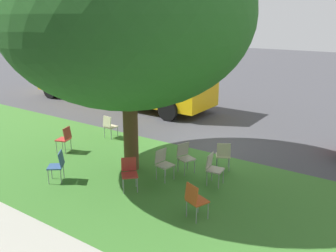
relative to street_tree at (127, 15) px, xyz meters
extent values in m
plane|color=#424247|center=(-0.98, -2.73, -4.49)|extent=(80.00, 80.00, 0.00)
cube|color=#3D752D|center=(-0.98, 0.47, -4.49)|extent=(48.00, 6.00, 0.01)
cylinder|color=brown|center=(0.00, 0.00, -3.07)|extent=(0.44, 0.44, 2.85)
ellipsoid|color=#2D6B28|center=(0.00, 0.00, 0.01)|extent=(6.90, 6.90, 5.10)
cube|color=#C64C1E|center=(-3.06, 1.32, -4.05)|extent=(0.54, 0.52, 0.04)
cube|color=#C64C1E|center=(-3.00, 1.49, -3.81)|extent=(0.40, 0.22, 0.40)
cylinder|color=gray|center=(-3.29, 1.23, -4.28)|extent=(0.02, 0.02, 0.42)
cylinder|color=gray|center=(-2.95, 1.10, -4.28)|extent=(0.02, 0.02, 0.42)
cylinder|color=gray|center=(-3.17, 1.55, -4.28)|extent=(0.02, 0.02, 0.42)
cylinder|color=gray|center=(-2.83, 1.42, -4.28)|extent=(0.02, 0.02, 0.42)
cube|color=#ADA393|center=(-2.60, -0.45, -4.05)|extent=(0.44, 0.46, 0.04)
cube|color=#ADA393|center=(-2.42, -0.43, -3.81)|extent=(0.13, 0.41, 0.40)
cylinder|color=gray|center=(-2.79, -0.29, -4.28)|extent=(0.02, 0.02, 0.42)
cylinder|color=gray|center=(-2.75, -0.64, -4.28)|extent=(0.02, 0.02, 0.42)
cylinder|color=gray|center=(-2.45, -0.25, -4.28)|extent=(0.02, 0.02, 0.42)
cylinder|color=gray|center=(-2.41, -0.61, -4.28)|extent=(0.02, 0.02, 0.42)
cube|color=#B7332D|center=(-0.89, 1.14, -4.05)|extent=(0.58, 0.58, 0.04)
cube|color=#B7332D|center=(-0.76, 1.01, -3.81)|extent=(0.34, 0.34, 0.40)
cylinder|color=gray|center=(-0.89, 1.38, -4.28)|extent=(0.02, 0.02, 0.42)
cylinder|color=gray|center=(-1.14, 1.13, -4.28)|extent=(0.02, 0.02, 0.42)
cylinder|color=gray|center=(-0.64, 1.15, -4.28)|extent=(0.02, 0.02, 0.42)
cylinder|color=gray|center=(-0.90, 0.89, -4.28)|extent=(0.02, 0.02, 0.42)
cube|color=#ADA393|center=(-1.29, 0.07, -4.05)|extent=(0.47, 0.48, 0.04)
cube|color=#ADA393|center=(-1.11, 0.04, -3.81)|extent=(0.16, 0.41, 0.40)
cylinder|color=gray|center=(-1.42, 0.28, -4.28)|extent=(0.02, 0.02, 0.42)
cylinder|color=gray|center=(-1.49, -0.08, -4.28)|extent=(0.02, 0.02, 0.42)
cylinder|color=gray|center=(-1.09, 0.21, -4.28)|extent=(0.02, 0.02, 0.42)
cylinder|color=gray|center=(-1.15, -0.14, -4.28)|extent=(0.02, 0.02, 0.42)
cube|color=#B7332D|center=(2.84, 0.21, -4.05)|extent=(0.51, 0.52, 0.04)
cube|color=#B7332D|center=(2.66, 0.16, -3.81)|extent=(0.20, 0.41, 0.40)
cylinder|color=gray|center=(3.05, 0.09, -4.28)|extent=(0.02, 0.02, 0.42)
cylinder|color=gray|center=(2.94, 0.44, -4.28)|extent=(0.02, 0.02, 0.42)
cylinder|color=gray|center=(2.73, -0.01, -4.28)|extent=(0.02, 0.02, 0.42)
cylinder|color=gray|center=(2.62, 0.33, -4.28)|extent=(0.02, 0.02, 0.42)
cube|color=beige|center=(-2.30, -1.54, -4.05)|extent=(0.56, 0.55, 0.04)
cube|color=beige|center=(-2.38, -1.38, -3.81)|extent=(0.39, 0.27, 0.40)
cylinder|color=gray|center=(-2.37, -1.77, -4.28)|extent=(0.02, 0.02, 0.42)
cylinder|color=gray|center=(-2.06, -1.60, -4.28)|extent=(0.02, 0.02, 0.42)
cylinder|color=gray|center=(-2.54, -1.47, -4.28)|extent=(0.02, 0.02, 0.42)
cylinder|color=gray|center=(-2.22, -1.30, -4.28)|extent=(0.02, 0.02, 0.42)
cube|color=beige|center=(2.52, -1.80, -4.05)|extent=(0.45, 0.43, 0.04)
cube|color=beige|center=(2.53, -1.62, -3.81)|extent=(0.40, 0.11, 0.40)
cylinder|color=gray|center=(2.33, -1.96, -4.28)|extent=(0.02, 0.02, 0.42)
cylinder|color=gray|center=(2.69, -1.98, -4.28)|extent=(0.02, 0.02, 0.42)
cylinder|color=gray|center=(2.35, -1.62, -4.28)|extent=(0.02, 0.02, 0.42)
cylinder|color=gray|center=(2.71, -1.64, -4.28)|extent=(0.02, 0.02, 0.42)
cube|color=#ADA393|center=(-1.52, -0.68, -4.05)|extent=(0.53, 0.54, 0.04)
cube|color=#ADA393|center=(-1.36, -0.75, -3.81)|extent=(0.23, 0.40, 0.40)
cylinder|color=gray|center=(-1.61, -0.45, -4.28)|extent=(0.02, 0.02, 0.42)
cylinder|color=gray|center=(-1.75, -0.79, -4.28)|extent=(0.02, 0.02, 0.42)
cylinder|color=gray|center=(-1.30, -0.58, -4.28)|extent=(0.02, 0.02, 0.42)
cylinder|color=gray|center=(-1.44, -0.91, -4.28)|extent=(0.02, 0.02, 0.42)
cube|color=#335184|center=(1.18, 1.88, -4.05)|extent=(0.57, 0.58, 0.04)
cube|color=#335184|center=(1.03, 1.77, -3.81)|extent=(0.31, 0.37, 0.40)
cylinder|color=gray|center=(1.42, 1.84, -4.28)|extent=(0.02, 0.02, 0.42)
cylinder|color=gray|center=(1.20, 2.12, -4.28)|extent=(0.02, 0.02, 0.42)
cylinder|color=gray|center=(1.15, 1.63, -4.28)|extent=(0.02, 0.02, 0.42)
cylinder|color=gray|center=(0.93, 1.91, -4.28)|extent=(0.02, 0.02, 0.42)
cube|color=yellow|center=(6.07, -6.23, -2.86)|extent=(10.40, 2.44, 2.50)
cube|color=black|center=(6.07, -6.23, -3.21)|extent=(10.30, 2.46, 0.12)
cube|color=black|center=(6.07, -6.23, -1.96)|extent=(10.30, 2.46, 0.56)
cylinder|color=black|center=(10.07, -4.97, -4.01)|extent=(0.96, 0.28, 0.96)
cylinder|color=black|center=(10.07, -7.49, -4.01)|extent=(0.96, 0.28, 0.96)
cylinder|color=black|center=(2.07, -4.97, -4.01)|extent=(0.96, 0.28, 0.96)
cylinder|color=black|center=(2.07, -7.49, -4.01)|extent=(0.96, 0.28, 0.96)
camera|label=1|loc=(-6.67, 7.77, -0.03)|focal=38.70mm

